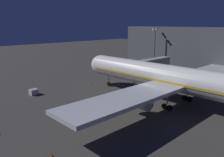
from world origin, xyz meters
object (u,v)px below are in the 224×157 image
(traffic_cone_nose_port, at_px, (102,80))
(traffic_cone_nose_starboard, at_px, (91,83))
(jet_bridge, at_px, (146,64))
(apron_floodlight_mast, at_px, (155,47))
(airliner_at_gate, at_px, (182,81))
(traffic_cone_wingtip_svc_side, at_px, (52,155))
(baggage_container_spare, at_px, (34,92))

(traffic_cone_nose_port, xyz_separation_m, traffic_cone_nose_starboard, (4.40, 0.00, 0.00))
(jet_bridge, xyz_separation_m, apron_floodlight_mast, (-15.24, -8.15, 3.56))
(airliner_at_gate, height_order, apron_floodlight_mast, airliner_at_gate)
(jet_bridge, distance_m, traffic_cone_wingtip_svc_side, 44.12)
(jet_bridge, xyz_separation_m, baggage_container_spare, (29.74, -12.53, -5.12))
(traffic_cone_wingtip_svc_side, bearing_deg, jet_bridge, -158.63)
(apron_floodlight_mast, height_order, baggage_container_spare, apron_floodlight_mast)
(traffic_cone_nose_port, distance_m, traffic_cone_nose_starboard, 4.40)
(traffic_cone_nose_port, bearing_deg, airliner_at_gate, 85.58)
(jet_bridge, distance_m, apron_floodlight_mast, 17.65)
(jet_bridge, relative_size, traffic_cone_nose_starboard, 33.99)
(apron_floodlight_mast, height_order, traffic_cone_wingtip_svc_side, apron_floodlight_mast)
(traffic_cone_wingtip_svc_side, bearing_deg, airliner_at_gate, 176.91)
(airliner_at_gate, height_order, baggage_container_spare, airliner_at_gate)
(baggage_container_spare, height_order, traffic_cone_wingtip_svc_side, baggage_container_spare)
(baggage_container_spare, height_order, traffic_cone_nose_port, baggage_container_spare)
(traffic_cone_nose_port, distance_m, traffic_cone_wingtip_svc_side, 42.30)
(baggage_container_spare, xyz_separation_m, traffic_cone_wingtip_svc_side, (11.02, 28.48, -0.44))
(traffic_cone_nose_port, bearing_deg, jet_bridge, 126.50)
(traffic_cone_nose_starboard, relative_size, traffic_cone_wingtip_svc_side, 1.00)
(jet_bridge, xyz_separation_m, traffic_cone_nose_port, (8.06, -10.89, -5.57))
(baggage_container_spare, distance_m, traffic_cone_nose_starboard, 17.37)
(airliner_at_gate, relative_size, traffic_cone_nose_port, 108.65)
(jet_bridge, distance_m, traffic_cone_nose_port, 14.64)
(baggage_container_spare, height_order, traffic_cone_nose_starboard, baggage_container_spare)
(baggage_container_spare, distance_m, traffic_cone_nose_port, 21.75)
(airliner_at_gate, xyz_separation_m, baggage_container_spare, (19.49, -30.12, -5.01))
(jet_bridge, bearing_deg, traffic_cone_wingtip_svc_side, 21.37)
(traffic_cone_nose_port, bearing_deg, apron_floodlight_mast, 173.30)
(airliner_at_gate, relative_size, baggage_container_spare, 31.62)
(apron_floodlight_mast, xyz_separation_m, traffic_cone_nose_port, (23.30, -2.74, -9.13))
(baggage_container_spare, bearing_deg, traffic_cone_wingtip_svc_side, 68.85)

